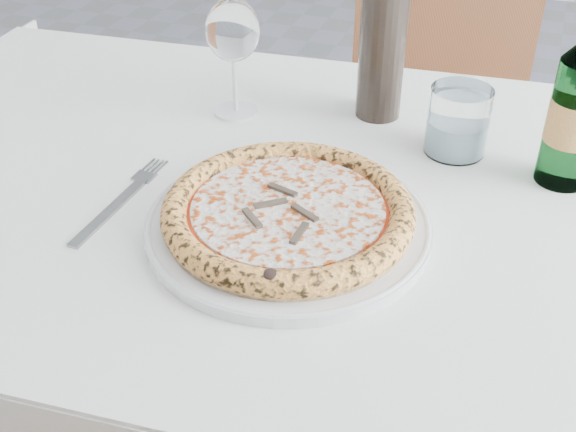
{
  "coord_description": "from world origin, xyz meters",
  "views": [
    {
      "loc": [
        0.31,
        -1.05,
        1.26
      ],
      "look_at": [
        0.07,
        -0.4,
        0.78
      ],
      "focal_mm": 45.0,
      "sensor_mm": 36.0,
      "label": 1
    }
  ],
  "objects_px": {
    "chair_far": "(439,95)",
    "wine_glass": "(233,34)",
    "pizza": "(288,212)",
    "wine_bottle": "(383,41)",
    "plate": "(288,224)",
    "dining_table": "(313,243)",
    "tumbler": "(457,125)"
  },
  "relations": [
    {
      "from": "plate",
      "to": "pizza",
      "type": "relative_size",
      "value": 1.14
    },
    {
      "from": "dining_table",
      "to": "wine_glass",
      "type": "height_order",
      "value": "wine_glass"
    },
    {
      "from": "chair_far",
      "to": "wine_bottle",
      "type": "height_order",
      "value": "wine_bottle"
    },
    {
      "from": "plate",
      "to": "tumbler",
      "type": "height_order",
      "value": "tumbler"
    },
    {
      "from": "dining_table",
      "to": "pizza",
      "type": "height_order",
      "value": "pizza"
    },
    {
      "from": "wine_glass",
      "to": "tumbler",
      "type": "bearing_deg",
      "value": -0.9
    },
    {
      "from": "wine_glass",
      "to": "wine_bottle",
      "type": "height_order",
      "value": "wine_bottle"
    },
    {
      "from": "wine_bottle",
      "to": "tumbler",
      "type": "bearing_deg",
      "value": -29.92
    },
    {
      "from": "dining_table",
      "to": "wine_bottle",
      "type": "height_order",
      "value": "wine_bottle"
    },
    {
      "from": "plate",
      "to": "tumbler",
      "type": "distance_m",
      "value": 0.3
    },
    {
      "from": "dining_table",
      "to": "wine_bottle",
      "type": "bearing_deg",
      "value": 83.4
    },
    {
      "from": "pizza",
      "to": "wine_bottle",
      "type": "relative_size",
      "value": 1.08
    },
    {
      "from": "tumbler",
      "to": "pizza",
      "type": "bearing_deg",
      "value": -121.3
    },
    {
      "from": "pizza",
      "to": "wine_glass",
      "type": "relative_size",
      "value": 1.69
    },
    {
      "from": "chair_far",
      "to": "wine_glass",
      "type": "xyz_separation_m",
      "value": [
        -0.23,
        -0.64,
        0.35
      ]
    },
    {
      "from": "tumbler",
      "to": "chair_far",
      "type": "bearing_deg",
      "value": 99.49
    },
    {
      "from": "dining_table",
      "to": "plate",
      "type": "distance_m",
      "value": 0.14
    },
    {
      "from": "pizza",
      "to": "wine_bottle",
      "type": "xyz_separation_m",
      "value": [
        0.03,
        0.33,
        0.09
      ]
    },
    {
      "from": "dining_table",
      "to": "chair_far",
      "type": "relative_size",
      "value": 1.56
    },
    {
      "from": "dining_table",
      "to": "chair_far",
      "type": "bearing_deg",
      "value": 86.65
    },
    {
      "from": "wine_glass",
      "to": "pizza",
      "type": "bearing_deg",
      "value": -55.51
    },
    {
      "from": "chair_far",
      "to": "wine_bottle",
      "type": "xyz_separation_m",
      "value": [
        -0.02,
        -0.57,
        0.34
      ]
    },
    {
      "from": "chair_far",
      "to": "dining_table",
      "type": "bearing_deg",
      "value": -93.35
    },
    {
      "from": "dining_table",
      "to": "tumbler",
      "type": "relative_size",
      "value": 15.37
    },
    {
      "from": "plate",
      "to": "wine_glass",
      "type": "xyz_separation_m",
      "value": [
        -0.18,
        0.26,
        0.12
      ]
    },
    {
      "from": "plate",
      "to": "wine_glass",
      "type": "relative_size",
      "value": 1.92
    },
    {
      "from": "pizza",
      "to": "wine_glass",
      "type": "distance_m",
      "value": 0.33
    },
    {
      "from": "wine_glass",
      "to": "wine_bottle",
      "type": "bearing_deg",
      "value": 18.51
    },
    {
      "from": "pizza",
      "to": "wine_glass",
      "type": "bearing_deg",
      "value": 124.49
    },
    {
      "from": "pizza",
      "to": "tumbler",
      "type": "relative_size",
      "value": 3.14
    },
    {
      "from": "chair_far",
      "to": "wine_bottle",
      "type": "bearing_deg",
      "value": -92.05
    },
    {
      "from": "chair_far",
      "to": "tumbler",
      "type": "bearing_deg",
      "value": -80.51
    }
  ]
}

